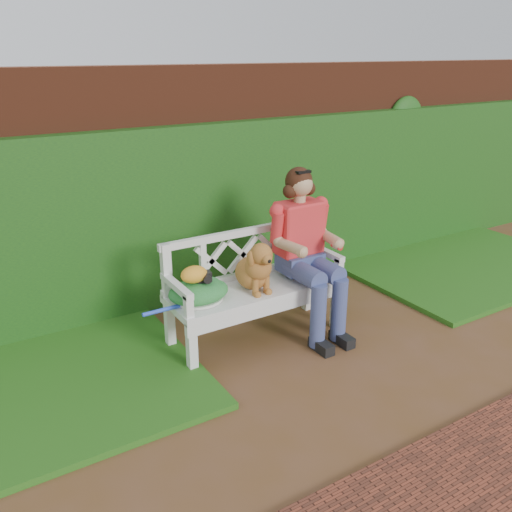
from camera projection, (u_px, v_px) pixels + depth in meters
ground at (351, 358)px, 4.36m from camera, size 60.00×60.00×0.00m
brick_wall at (233, 179)px, 5.48m from camera, size 10.00×0.30×2.20m
ivy_hedge at (244, 208)px, 5.39m from camera, size 10.00×0.18×1.70m
grass_left at (13, 392)px, 3.89m from camera, size 2.60×2.00×0.05m
grass_right at (458, 263)px, 6.24m from camera, size 2.60×2.00×0.05m
garden_bench at (256, 312)px, 4.60m from camera, size 1.64×0.78×0.48m
seated_woman at (302, 252)px, 4.63m from camera, size 0.77×0.91×1.41m
dog at (254, 265)px, 4.37m from camera, size 0.41×0.47×0.44m
tennis_racket at (197, 301)px, 4.20m from camera, size 0.71×0.36×0.03m
green_bag at (198, 291)px, 4.22m from camera, size 0.54×0.45×0.17m
camera_item at (204, 276)px, 4.19m from camera, size 0.13×0.10×0.07m
baseball_glove at (194, 274)px, 4.15m from camera, size 0.26×0.22×0.13m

